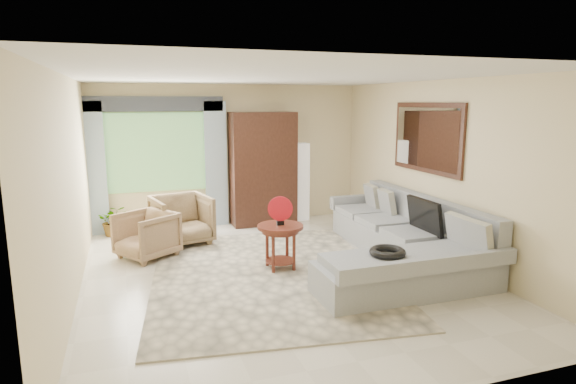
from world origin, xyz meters
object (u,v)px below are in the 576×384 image
object	(u,v)px
potted_plant	(113,220)
floor_lamp	(302,182)
armchair_left	(146,235)
armchair_right	(182,220)
tv_screen	(425,216)
sectional_sofa	(402,245)
coffee_table	(280,246)
armoire	(263,169)

from	to	relation	value
potted_plant	floor_lamp	distance (m)	3.53
armchair_left	armchair_right	bearing A→B (deg)	99.82
tv_screen	armchair_right	distance (m)	3.80
armchair_right	potted_plant	size ratio (longest dim) A/B	1.67
sectional_sofa	tv_screen	xyz separation A→B (m)	(0.27, -0.12, 0.44)
floor_lamp	coffee_table	bearing A→B (deg)	-115.99
coffee_table	armoire	size ratio (longest dim) A/B	0.30
sectional_sofa	potted_plant	distance (m)	4.89
armchair_right	potted_plant	bearing A→B (deg)	127.55
tv_screen	armchair_right	size ratio (longest dim) A/B	0.84
sectional_sofa	potted_plant	world-z (taller)	sectional_sofa
tv_screen	armoire	bearing A→B (deg)	116.42
sectional_sofa	armchair_left	xyz separation A→B (m)	(-3.43, 1.48, 0.06)
coffee_table	potted_plant	xyz separation A→B (m)	(-2.23, 2.56, -0.07)
sectional_sofa	floor_lamp	size ratio (longest dim) A/B	2.31
sectional_sofa	coffee_table	xyz separation A→B (m)	(-1.70, 0.35, 0.05)
sectional_sofa	tv_screen	distance (m)	0.53
potted_plant	armchair_left	bearing A→B (deg)	-70.78
coffee_table	floor_lamp	bearing A→B (deg)	64.01
sectional_sofa	armchair_left	distance (m)	3.73
sectional_sofa	potted_plant	xyz separation A→B (m)	(-3.93, 2.92, -0.02)
armchair_left	floor_lamp	distance (m)	3.37
armchair_left	coffee_table	bearing A→B (deg)	23.26
potted_plant	tv_screen	bearing A→B (deg)	-35.90
armchair_left	armoire	distance (m)	2.71
coffee_table	armoire	xyz separation A→B (m)	(0.47, 2.55, 0.72)
sectional_sofa	armchair_left	bearing A→B (deg)	156.72
armchair_left	floor_lamp	bearing A→B (deg)	82.67
potted_plant	floor_lamp	xyz separation A→B (m)	(3.50, 0.04, 0.49)
armchair_left	potted_plant	world-z (taller)	armchair_left
tv_screen	armchair_left	xyz separation A→B (m)	(-3.70, 1.60, -0.38)
armchair_left	armchair_right	distance (m)	0.80
floor_lamp	armchair_left	bearing A→B (deg)	-153.68
armoire	armchair_right	bearing A→B (deg)	-151.61
armchair_left	armchair_right	world-z (taller)	armchair_right
coffee_table	armchair_right	bearing A→B (deg)	124.49
sectional_sofa	tv_screen	world-z (taller)	tv_screen
armoire	tv_screen	bearing A→B (deg)	-63.58
armchair_right	floor_lamp	size ratio (longest dim) A/B	0.59
coffee_table	floor_lamp	xyz separation A→B (m)	(1.27, 2.61, 0.42)
coffee_table	potted_plant	distance (m)	3.40
tv_screen	floor_lamp	size ratio (longest dim) A/B	0.49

